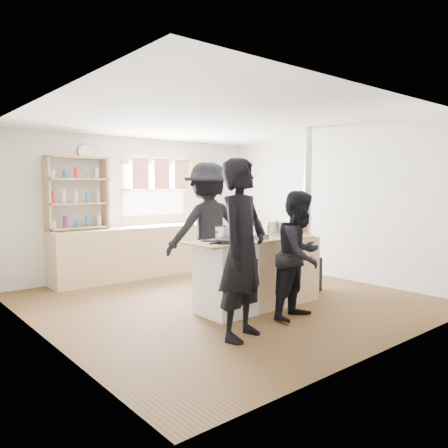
{
  "coord_description": "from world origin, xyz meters",
  "views": [
    {
      "loc": [
        -3.93,
        -4.7,
        1.62
      ],
      "look_at": [
        -0.1,
        -0.1,
        1.1
      ],
      "focal_mm": 35.0,
      "sensor_mm": 36.0,
      "label": 1
    }
  ],
  "objects": [
    {
      "name": "person_near_right",
      "position": [
        0.15,
        -1.25,
        0.78
      ],
      "size": [
        0.86,
        0.72,
        1.57
      ],
      "primitive_type": "imported",
      "rotation": [
        0.0,
        0.0,
        0.19
      ],
      "color": "black",
      "rests_on": "ground"
    },
    {
      "name": "flue_heater",
      "position": [
        1.32,
        -0.39,
        0.65
      ],
      "size": [
        0.35,
        0.35,
        2.5
      ],
      "color": "black",
      "rests_on": "ground"
    },
    {
      "name": "shelving_unit",
      "position": [
        -1.2,
        2.34,
        1.51
      ],
      "size": [
        1.0,
        0.28,
        1.2
      ],
      "color": "tan",
      "rests_on": "back_counter"
    },
    {
      "name": "roast_tray",
      "position": [
        0.01,
        -0.57,
        0.97
      ],
      "size": [
        0.41,
        0.36,
        0.07
      ],
      "color": "silver",
      "rests_on": "cooking_island"
    },
    {
      "name": "ground",
      "position": [
        0.0,
        0.0,
        -0.01
      ],
      "size": [
        5.0,
        5.0,
        0.01
      ],
      "primitive_type": "cube",
      "color": "brown",
      "rests_on": "ground"
    },
    {
      "name": "thermos",
      "position": [
        1.19,
        2.22,
        1.04
      ],
      "size": [
        0.1,
        0.1,
        0.28
      ],
      "primitive_type": "cylinder",
      "color": "silver",
      "rests_on": "back_counter"
    },
    {
      "name": "person_near_left",
      "position": [
        -0.86,
        -1.32,
        0.96
      ],
      "size": [
        0.81,
        0.67,
        1.91
      ],
      "primitive_type": "imported",
      "rotation": [
        0.0,
        0.0,
        0.35
      ],
      "color": "black",
      "rests_on": "ground"
    },
    {
      "name": "cooking_island",
      "position": [
        0.14,
        -0.55,
        0.47
      ],
      "size": [
        1.97,
        0.64,
        0.93
      ],
      "color": "white",
      "rests_on": "ground"
    },
    {
      "name": "person_far",
      "position": [
        0.01,
        0.4,
        0.98
      ],
      "size": [
        1.39,
        0.98,
        1.97
      ],
      "primitive_type": "imported",
      "rotation": [
        0.0,
        0.0,
        2.93
      ],
      "color": "black",
      "rests_on": "ground"
    },
    {
      "name": "stockpot_counter",
      "position": [
        0.56,
        -0.47,
        1.03
      ],
      "size": [
        0.29,
        0.29,
        0.22
      ],
      "color": "#B7B7B9",
      "rests_on": "cooking_island"
    },
    {
      "name": "stockpot_stove",
      "position": [
        -0.39,
        -0.46,
        1.02
      ],
      "size": [
        0.25,
        0.25,
        0.2
      ],
      "color": "silver",
      "rests_on": "cooking_island"
    },
    {
      "name": "bread_board",
      "position": [
        0.93,
        -0.58,
        0.98
      ],
      "size": [
        0.3,
        0.22,
        0.12
      ],
      "color": "tan",
      "rests_on": "cooking_island"
    },
    {
      "name": "skillet_greens",
      "position": [
        -0.54,
        -0.67,
        0.96
      ],
      "size": [
        0.37,
        0.37,
        0.05
      ],
      "color": "black",
      "rests_on": "cooking_island"
    },
    {
      "name": "back_counter",
      "position": [
        0.0,
        2.22,
        0.45
      ],
      "size": [
        3.4,
        0.55,
        0.9
      ],
      "primitive_type": "cube",
      "color": "#D2B07E",
      "rests_on": "ground"
    }
  ]
}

